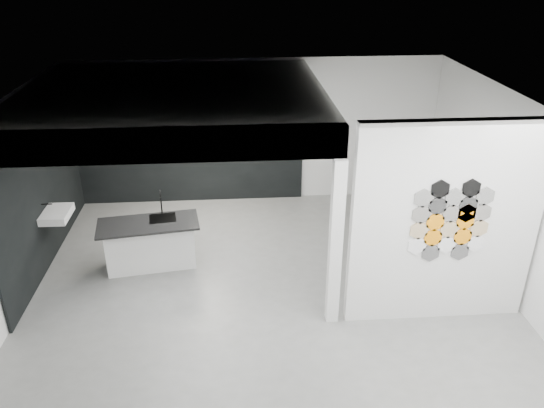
{
  "coord_description": "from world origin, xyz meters",
  "views": [
    {
      "loc": [
        -0.43,
        -6.8,
        4.61
      ],
      "look_at": [
        0.1,
        0.3,
        1.15
      ],
      "focal_mm": 35.0,
      "sensor_mm": 36.0,
      "label": 1
    }
  ],
  "objects_px": {
    "wall_basin": "(57,214)",
    "utensil_cup": "(137,138)",
    "glass_vase": "(265,134)",
    "glass_bowl": "(265,135)",
    "kitchen_island": "(150,243)",
    "stockpot": "(131,136)",
    "partition_panel": "(445,225)",
    "kettle": "(247,134)",
    "bottle_dark": "(192,136)"
  },
  "relations": [
    {
      "from": "kitchen_island",
      "to": "glass_vase",
      "type": "xyz_separation_m",
      "value": [
        1.95,
        2.32,
        0.97
      ]
    },
    {
      "from": "wall_basin",
      "to": "bottle_dark",
      "type": "relative_size",
      "value": 4.28
    },
    {
      "from": "kettle",
      "to": "kitchen_island",
      "type": "bearing_deg",
      "value": -121.38
    },
    {
      "from": "wall_basin",
      "to": "glass_vase",
      "type": "distance_m",
      "value": 4.01
    },
    {
      "from": "bottle_dark",
      "to": "wall_basin",
      "type": "bearing_deg",
      "value": -134.33
    },
    {
      "from": "bottle_dark",
      "to": "utensil_cup",
      "type": "xyz_separation_m",
      "value": [
        -1.04,
        0.0,
        -0.01
      ]
    },
    {
      "from": "partition_panel",
      "to": "stockpot",
      "type": "distance_m",
      "value": 5.99
    },
    {
      "from": "kitchen_island",
      "to": "utensil_cup",
      "type": "xyz_separation_m",
      "value": [
        -0.46,
        2.32,
        0.96
      ]
    },
    {
      "from": "glass_bowl",
      "to": "glass_vase",
      "type": "distance_m",
      "value": 0.01
    },
    {
      "from": "kitchen_island",
      "to": "glass_bowl",
      "type": "height_order",
      "value": "glass_bowl"
    },
    {
      "from": "stockpot",
      "to": "glass_vase",
      "type": "bearing_deg",
      "value": 0.0
    },
    {
      "from": "kettle",
      "to": "bottle_dark",
      "type": "xyz_separation_m",
      "value": [
        -1.03,
        0.0,
        -0.01
      ]
    },
    {
      "from": "wall_basin",
      "to": "stockpot",
      "type": "distance_m",
      "value": 2.32
    },
    {
      "from": "stockpot",
      "to": "kettle",
      "type": "height_order",
      "value": "stockpot"
    },
    {
      "from": "kitchen_island",
      "to": "bottle_dark",
      "type": "bearing_deg",
      "value": 67.92
    },
    {
      "from": "partition_panel",
      "to": "wall_basin",
      "type": "relative_size",
      "value": 4.67
    },
    {
      "from": "partition_panel",
      "to": "kettle",
      "type": "bearing_deg",
      "value": 122.02
    },
    {
      "from": "partition_panel",
      "to": "kitchen_island",
      "type": "xyz_separation_m",
      "value": [
        -4.03,
        1.55,
        -0.98
      ]
    },
    {
      "from": "bottle_dark",
      "to": "utensil_cup",
      "type": "bearing_deg",
      "value": 180.0
    },
    {
      "from": "stockpot",
      "to": "utensil_cup",
      "type": "height_order",
      "value": "stockpot"
    },
    {
      "from": "bottle_dark",
      "to": "partition_panel",
      "type": "bearing_deg",
      "value": -48.27
    },
    {
      "from": "kettle",
      "to": "bottle_dark",
      "type": "relative_size",
      "value": 1.33
    },
    {
      "from": "kitchen_island",
      "to": "utensil_cup",
      "type": "height_order",
      "value": "utensil_cup"
    },
    {
      "from": "wall_basin",
      "to": "stockpot",
      "type": "relative_size",
      "value": 2.38
    },
    {
      "from": "partition_panel",
      "to": "stockpot",
      "type": "bearing_deg",
      "value": 139.85
    },
    {
      "from": "wall_basin",
      "to": "bottle_dark",
      "type": "distance_m",
      "value": 2.94
    },
    {
      "from": "kitchen_island",
      "to": "stockpot",
      "type": "height_order",
      "value": "stockpot"
    },
    {
      "from": "partition_panel",
      "to": "glass_bowl",
      "type": "height_order",
      "value": "partition_panel"
    },
    {
      "from": "stockpot",
      "to": "utensil_cup",
      "type": "distance_m",
      "value": 0.11
    },
    {
      "from": "kitchen_island",
      "to": "kettle",
      "type": "xyz_separation_m",
      "value": [
        1.61,
        2.32,
        0.98
      ]
    },
    {
      "from": "partition_panel",
      "to": "glass_vase",
      "type": "height_order",
      "value": "partition_panel"
    },
    {
      "from": "wall_basin",
      "to": "glass_vase",
      "type": "relative_size",
      "value": 4.57
    },
    {
      "from": "stockpot",
      "to": "glass_bowl",
      "type": "relative_size",
      "value": 1.76
    },
    {
      "from": "glass_bowl",
      "to": "bottle_dark",
      "type": "xyz_separation_m",
      "value": [
        -1.37,
        0.0,
        0.02
      ]
    },
    {
      "from": "wall_basin",
      "to": "kitchen_island",
      "type": "xyz_separation_m",
      "value": [
        1.44,
        -0.25,
        -0.43
      ]
    },
    {
      "from": "wall_basin",
      "to": "utensil_cup",
      "type": "relative_size",
      "value": 5.32
    },
    {
      "from": "bottle_dark",
      "to": "glass_vase",
      "type": "bearing_deg",
      "value": 0.0
    },
    {
      "from": "wall_basin",
      "to": "glass_bowl",
      "type": "bearing_deg",
      "value": 31.35
    },
    {
      "from": "partition_panel",
      "to": "utensil_cup",
      "type": "height_order",
      "value": "partition_panel"
    },
    {
      "from": "stockpot",
      "to": "glass_vase",
      "type": "distance_m",
      "value": 2.51
    },
    {
      "from": "glass_bowl",
      "to": "bottle_dark",
      "type": "height_order",
      "value": "bottle_dark"
    },
    {
      "from": "kitchen_island",
      "to": "glass_vase",
      "type": "height_order",
      "value": "glass_vase"
    },
    {
      "from": "kettle",
      "to": "glass_bowl",
      "type": "height_order",
      "value": "kettle"
    },
    {
      "from": "utensil_cup",
      "to": "kitchen_island",
      "type": "bearing_deg",
      "value": -78.78
    },
    {
      "from": "partition_panel",
      "to": "glass_bowl",
      "type": "xyz_separation_m",
      "value": [
        -2.08,
        3.87,
        -0.03
      ]
    },
    {
      "from": "partition_panel",
      "to": "kitchen_island",
      "type": "bearing_deg",
      "value": 159.0
    },
    {
      "from": "glass_vase",
      "to": "glass_bowl",
      "type": "bearing_deg",
      "value": 0.0
    },
    {
      "from": "wall_basin",
      "to": "stockpot",
      "type": "bearing_deg",
      "value": 66.82
    },
    {
      "from": "kitchen_island",
      "to": "kettle",
      "type": "bearing_deg",
      "value": 47.18
    },
    {
      "from": "kitchen_island",
      "to": "glass_bowl",
      "type": "relative_size",
      "value": 11.2
    }
  ]
}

